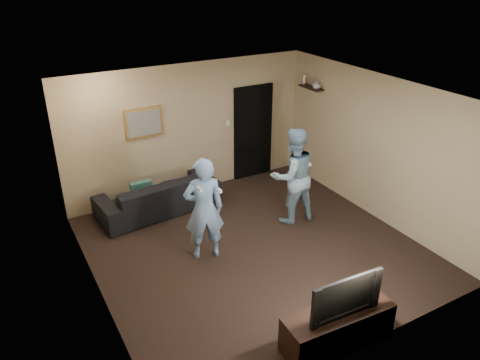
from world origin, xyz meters
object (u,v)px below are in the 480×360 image
television (341,293)px  wii_player_right (293,176)px  tv_console (337,328)px  wii_player_left (204,209)px  sofa (158,195)px

television → wii_player_right: bearing=68.8°
tv_console → wii_player_left: bearing=106.5°
wii_player_left → wii_player_right: 1.88m
wii_player_right → television: bearing=-114.5°
sofa → tv_console: size_ratio=1.60×
sofa → wii_player_left: bearing=88.5°
sofa → wii_player_left: (0.12, -1.77, 0.52)m
sofa → wii_player_left: 1.85m
sofa → television: television is taller
tv_console → wii_player_left: 2.65m
wii_player_left → sofa: bearing=93.9°
sofa → wii_player_right: wii_player_right is taller
tv_console → wii_player_left: wii_player_left is taller
sofa → wii_player_right: bearing=137.5°
television → wii_player_right: 3.07m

